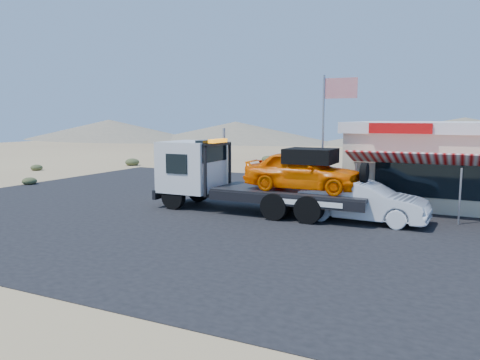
{
  "coord_description": "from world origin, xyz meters",
  "views": [
    {
      "loc": [
        10.69,
        -16.32,
        4.11
      ],
      "look_at": [
        2.05,
        1.32,
        1.5
      ],
      "focal_mm": 35.0,
      "sensor_mm": 36.0,
      "label": 1
    }
  ],
  "objects_px": {
    "jerky_store": "(463,162)",
    "flagpole": "(328,126)",
    "white_sedan": "(364,201)",
    "tow_truck": "(255,174)"
  },
  "relations": [
    {
      "from": "jerky_store",
      "to": "flagpole",
      "type": "distance_m",
      "value": 7.36
    },
    {
      "from": "white_sedan",
      "to": "flagpole",
      "type": "relative_size",
      "value": 0.83
    },
    {
      "from": "white_sedan",
      "to": "flagpole",
      "type": "bearing_deg",
      "value": 45.43
    },
    {
      "from": "white_sedan",
      "to": "tow_truck",
      "type": "bearing_deg",
      "value": 93.42
    },
    {
      "from": "tow_truck",
      "to": "flagpole",
      "type": "height_order",
      "value": "flagpole"
    },
    {
      "from": "tow_truck",
      "to": "jerky_store",
      "type": "bearing_deg",
      "value": 40.12
    },
    {
      "from": "jerky_store",
      "to": "tow_truck",
      "type": "bearing_deg",
      "value": -139.88
    },
    {
      "from": "jerky_store",
      "to": "flagpole",
      "type": "height_order",
      "value": "flagpole"
    },
    {
      "from": "flagpole",
      "to": "white_sedan",
      "type": "bearing_deg",
      "value": -47.04
    },
    {
      "from": "white_sedan",
      "to": "jerky_store",
      "type": "relative_size",
      "value": 0.48
    }
  ]
}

